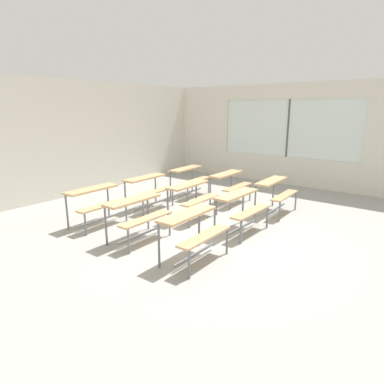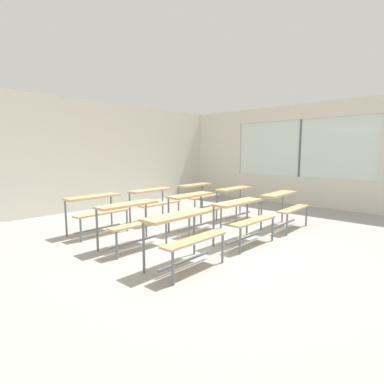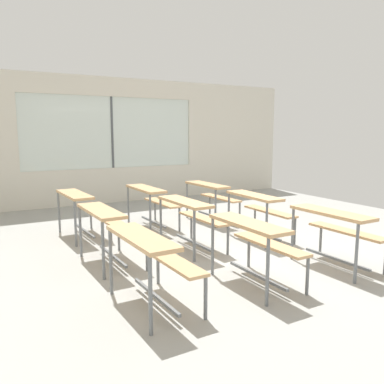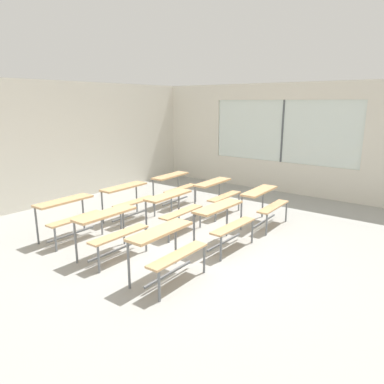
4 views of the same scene
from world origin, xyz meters
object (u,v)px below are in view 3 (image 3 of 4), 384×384
at_px(desk_bench_r1c0, 256,236).
at_px(desk_bench_r2c2, 82,203).
at_px(desk_bench_r1c2, 151,197).
at_px(desk_bench_r2c1, 109,222).
at_px(desk_bench_r0c2, 211,192).
at_px(desk_bench_r1c1, 191,212).
at_px(desk_bench_r0c1, 259,205).
at_px(desk_bench_r2c0, 152,251).
at_px(desk_bench_r0c0, 336,224).

xyz_separation_m(desk_bench_r1c0, desk_bench_r2c2, (3.00, 1.20, 0.00)).
height_order(desk_bench_r1c2, desk_bench_r2c1, same).
xyz_separation_m(desk_bench_r0c2, desk_bench_r1c0, (-2.95, 1.26, 0.00)).
bearing_deg(desk_bench_r1c1, desk_bench_r0c1, -94.67).
height_order(desk_bench_r0c2, desk_bench_r1c0, same).
relative_size(desk_bench_r0c1, desk_bench_r2c0, 1.00).
relative_size(desk_bench_r1c0, desk_bench_r2c2, 0.98).
relative_size(desk_bench_r0c0, desk_bench_r2c0, 0.99).
bearing_deg(desk_bench_r1c0, desk_bench_r0c2, -23.59).
xyz_separation_m(desk_bench_r0c0, desk_bench_r2c0, (0.08, 2.49, 0.00)).
height_order(desk_bench_r0c1, desk_bench_r1c0, same).
relative_size(desk_bench_r0c2, desk_bench_r1c2, 1.01).
relative_size(desk_bench_r0c0, desk_bench_r1c1, 0.99).
distance_m(desk_bench_r0c2, desk_bench_r1c1, 1.88).
bearing_deg(desk_bench_r0c0, desk_bench_r1c2, 20.73).
distance_m(desk_bench_r1c0, desk_bench_r1c2, 3.03).
relative_size(desk_bench_r0c1, desk_bench_r1c1, 1.00).
height_order(desk_bench_r0c2, desk_bench_r2c1, same).
height_order(desk_bench_r1c2, desk_bench_r2c0, same).
relative_size(desk_bench_r0c2, desk_bench_r1c0, 1.01).
bearing_deg(desk_bench_r0c2, desk_bench_r0c0, 177.84).
bearing_deg(desk_bench_r1c1, desk_bench_r0c2, -42.67).
distance_m(desk_bench_r0c1, desk_bench_r1c1, 1.21).
distance_m(desk_bench_r1c1, desk_bench_r2c0, 1.95).
distance_m(desk_bench_r0c1, desk_bench_r1c2, 1.97).
height_order(desk_bench_r0c0, desk_bench_r1c2, same).
height_order(desk_bench_r2c0, desk_bench_r2c2, same).
relative_size(desk_bench_r0c2, desk_bench_r2c1, 1.01).
xyz_separation_m(desk_bench_r0c1, desk_bench_r1c0, (-1.46, 1.23, 0.00)).
relative_size(desk_bench_r2c0, desk_bench_r2c2, 0.99).
bearing_deg(desk_bench_r1c2, desk_bench_r2c1, 139.84).
distance_m(desk_bench_r0c0, desk_bench_r2c1, 2.90).
relative_size(desk_bench_r0c1, desk_bench_r0c2, 0.99).
distance_m(desk_bench_r0c1, desk_bench_r2c0, 2.85).
distance_m(desk_bench_r2c0, desk_bench_r2c2, 2.95).
xyz_separation_m(desk_bench_r0c0, desk_bench_r2c2, (3.04, 2.46, 0.00)).
bearing_deg(desk_bench_r0c1, desk_bench_r2c0, 121.11).
height_order(desk_bench_r1c0, desk_bench_r2c1, same).
height_order(desk_bench_r1c1, desk_bench_r1c2, same).
height_order(desk_bench_r2c1, desk_bench_r2c2, same).
xyz_separation_m(desk_bench_r0c1, desk_bench_r1c2, (1.57, 1.19, 0.00)).
height_order(desk_bench_r1c1, desk_bench_r2c0, same).
bearing_deg(desk_bench_r0c2, desk_bench_r2c2, 86.81).
distance_m(desk_bench_r1c0, desk_bench_r1c1, 1.53).
xyz_separation_m(desk_bench_r1c1, desk_bench_r2c0, (-1.48, 1.26, 0.00)).
relative_size(desk_bench_r1c1, desk_bench_r1c2, 1.00).
bearing_deg(desk_bench_r2c0, desk_bench_r2c2, -2.09).
bearing_deg(desk_bench_r1c2, desk_bench_r1c1, 178.28).
distance_m(desk_bench_r1c2, desk_bench_r2c1, 1.99).
height_order(desk_bench_r0c2, desk_bench_r2c0, same).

